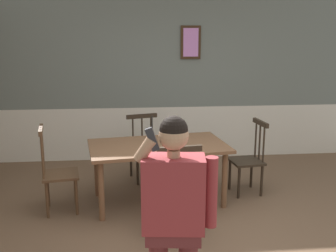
% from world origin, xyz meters
% --- Properties ---
extents(ground_plane, '(6.67, 6.67, 0.00)m').
position_xyz_m(ground_plane, '(0.00, 0.00, 0.00)').
color(ground_plane, brown).
extents(room_back_partition, '(6.07, 0.17, 2.71)m').
position_xyz_m(room_back_partition, '(0.00, 2.93, 1.31)').
color(room_back_partition, slate).
rests_on(room_back_partition, ground_plane).
extents(dining_table, '(1.81, 1.19, 0.75)m').
position_xyz_m(dining_table, '(-0.38, 1.06, 0.67)').
color(dining_table, brown).
rests_on(dining_table, ground_plane).
extents(chair_near_window, '(0.51, 0.51, 1.02)m').
position_xyz_m(chair_near_window, '(-0.26, 0.20, 0.48)').
color(chair_near_window, '#2D2319').
rests_on(chair_near_window, ground_plane).
extents(chair_by_doorway, '(0.48, 0.48, 1.05)m').
position_xyz_m(chair_by_doorway, '(-1.61, 0.89, 0.49)').
color(chair_by_doorway, '#513823').
rests_on(chair_by_doorway, ground_plane).
extents(chair_at_table_head, '(0.45, 0.45, 0.99)m').
position_xyz_m(chair_at_table_head, '(0.84, 1.23, 0.47)').
color(chair_at_table_head, '#2D2319').
rests_on(chair_at_table_head, ground_plane).
extents(chair_opposite_corner, '(0.57, 0.57, 0.94)m').
position_xyz_m(chair_opposite_corner, '(-0.51, 1.92, 0.47)').
color(chair_opposite_corner, '#2D2319').
rests_on(chair_opposite_corner, ground_plane).
extents(person_figure, '(0.59, 0.29, 1.59)m').
position_xyz_m(person_figure, '(-0.43, -1.17, 0.91)').
color(person_figure, brown).
rests_on(person_figure, ground_plane).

